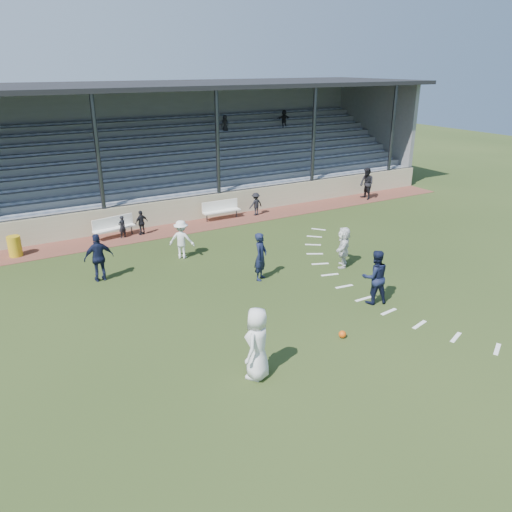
{
  "coord_description": "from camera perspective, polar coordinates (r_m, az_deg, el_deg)",
  "views": [
    {
      "loc": [
        -8.08,
        -11.58,
        7.59
      ],
      "look_at": [
        0.0,
        2.5,
        1.3
      ],
      "focal_mm": 35.0,
      "sensor_mm": 36.0,
      "label": 1
    }
  ],
  "objects": [
    {
      "name": "football",
      "position": [
        15.12,
        9.84,
        -8.81
      ],
      "size": [
        0.22,
        0.22,
        0.22
      ],
      "primitive_type": "sphere",
      "color": "#D94D0C",
      "rests_on": "ground"
    },
    {
      "name": "sub_right",
      "position": [
        26.53,
        -0.02,
        5.97
      ],
      "size": [
        0.84,
        0.56,
        1.21
      ],
      "primitive_type": "imported",
      "rotation": [
        0.0,
        0.0,
        3.28
      ],
      "color": "black",
      "rests_on": "cinder_track"
    },
    {
      "name": "trash_bin",
      "position": [
        23.13,
        -25.87,
        1.02
      ],
      "size": [
        0.54,
        0.54,
        0.87
      ],
      "primitive_type": "cylinder",
      "color": "gold",
      "rests_on": "cinder_track"
    },
    {
      "name": "sub_left_far",
      "position": [
        24.04,
        -12.95,
        3.74
      ],
      "size": [
        0.74,
        0.49,
        1.17
      ],
      "primitive_type": "imported",
      "rotation": [
        0.0,
        0.0,
        3.47
      ],
      "color": "black",
      "rests_on": "cinder_track"
    },
    {
      "name": "grandstand",
      "position": [
        29.49,
        -13.64,
        10.07
      ],
      "size": [
        34.6,
        9.0,
        6.61
      ],
      "color": "slate",
      "rests_on": "ground"
    },
    {
      "name": "cinder_track",
      "position": [
        24.7,
        -9.29,
        3.03
      ],
      "size": [
        34.0,
        2.0,
        0.02
      ],
      "primitive_type": "cube",
      "color": "brown",
      "rests_on": "ground"
    },
    {
      "name": "penalty_arc",
      "position": [
        18.45,
        15.17,
        -3.88
      ],
      "size": [
        3.89,
        14.63,
        0.01
      ],
      "color": "white",
      "rests_on": "ground"
    },
    {
      "name": "official",
      "position": [
        30.43,
        12.53,
        8.07
      ],
      "size": [
        0.77,
        0.95,
        1.85
      ],
      "primitive_type": "imported",
      "rotation": [
        0.0,
        0.0,
        4.64
      ],
      "color": "black",
      "rests_on": "cinder_track"
    },
    {
      "name": "player_white_lead",
      "position": [
        12.79,
        0.15,
        -9.95
      ],
      "size": [
        1.13,
        1.09,
        1.95
      ],
      "primitive_type": "imported",
      "rotation": [
        0.0,
        0.0,
        3.84
      ],
      "color": "silver",
      "rests_on": "ground"
    },
    {
      "name": "sub_left_near",
      "position": [
        23.83,
        -15.05,
        3.25
      ],
      "size": [
        0.45,
        0.38,
        1.06
      ],
      "primitive_type": "imported",
      "rotation": [
        0.0,
        0.0,
        3.53
      ],
      "color": "black",
      "rests_on": "cinder_track"
    },
    {
      "name": "retaining_wall",
      "position": [
        25.48,
        -10.22,
        4.92
      ],
      "size": [
        34.0,
        0.18,
        1.2
      ],
      "primitive_type": "cube",
      "color": "#BCB491",
      "rests_on": "ground"
    },
    {
      "name": "player_navy_lead",
      "position": [
        18.44,
        0.54,
        -0.05
      ],
      "size": [
        0.79,
        0.76,
        1.82
      ],
      "primitive_type": "imported",
      "rotation": [
        0.0,
        0.0,
        0.69
      ],
      "color": "#131934",
      "rests_on": "ground"
    },
    {
      "name": "player_white_back",
      "position": [
        19.97,
        9.97,
        1.03
      ],
      "size": [
        1.4,
        1.44,
        1.64
      ],
      "primitive_type": "imported",
      "rotation": [
        0.0,
        0.0,
        3.95
      ],
      "color": "silver",
      "rests_on": "ground"
    },
    {
      "name": "ground",
      "position": [
        16.03,
        4.49,
        -7.15
      ],
      "size": [
        90.0,
        90.0,
        0.0
      ],
      "primitive_type": "plane",
      "color": "#2A3A17",
      "rests_on": "ground"
    },
    {
      "name": "bench_right",
      "position": [
        25.95,
        -4.05,
        5.47
      ],
      "size": [
        2.0,
        0.46,
        0.95
      ],
      "rotation": [
        0.0,
        0.0,
        -0.0
      ],
      "color": "white",
      "rests_on": "cinder_track"
    },
    {
      "name": "player_navy_mid",
      "position": [
        17.08,
        13.44,
        -2.34
      ],
      "size": [
        1.09,
        0.96,
        1.89
      ],
      "primitive_type": "imported",
      "rotation": [
        0.0,
        0.0,
        2.83
      ],
      "color": "#131934",
      "rests_on": "ground"
    },
    {
      "name": "player_white_wing",
      "position": [
        20.77,
        -8.51,
        1.89
      ],
      "size": [
        1.2,
        1.11,
        1.62
      ],
      "primitive_type": "imported",
      "rotation": [
        0.0,
        0.0,
        2.5
      ],
      "color": "silver",
      "rests_on": "ground"
    },
    {
      "name": "bench_left",
      "position": [
        24.03,
        -15.97,
        3.4
      ],
      "size": [
        2.04,
        0.84,
        0.95
      ],
      "rotation": [
        0.0,
        0.0,
        0.2
      ],
      "color": "white",
      "rests_on": "cinder_track"
    },
    {
      "name": "player_navy_wing",
      "position": [
        19.22,
        -17.52,
        -0.18
      ],
      "size": [
        1.08,
        0.46,
        1.83
      ],
      "primitive_type": "imported",
      "rotation": [
        0.0,
        0.0,
        3.12
      ],
      "color": "#131934",
      "rests_on": "ground"
    }
  ]
}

